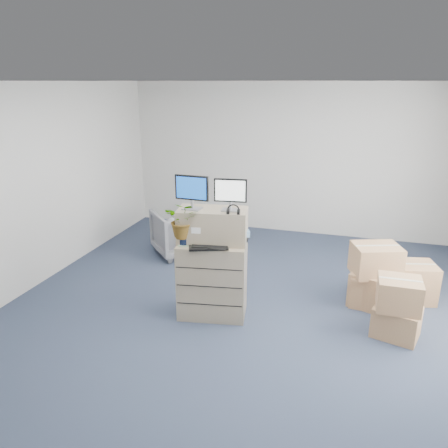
{
  "coord_description": "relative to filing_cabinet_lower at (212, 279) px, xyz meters",
  "views": [
    {
      "loc": [
        1.23,
        -4.62,
        2.8
      ],
      "look_at": [
        -0.28,
        0.4,
        1.08
      ],
      "focal_mm": 35.0,
      "sensor_mm": 36.0,
      "label": 1
    }
  ],
  "objects": [
    {
      "name": "potted_plant",
      "position": [
        -0.3,
        -0.14,
        0.72
      ],
      "size": [
        0.43,
        0.47,
        0.43
      ],
      "rotation": [
        0.0,
        0.0,
        0.16
      ],
      "color": "gray",
      "rests_on": "filing_cabinet_lower"
    },
    {
      "name": "monitor_right",
      "position": [
        0.21,
        0.05,
        1.1
      ],
      "size": [
        0.38,
        0.17,
        0.38
      ],
      "rotation": [
        0.0,
        0.0,
        0.13
      ],
      "color": "#99999E",
      "rests_on": "filing_cabinet_upper"
    },
    {
      "name": "monitor_left",
      "position": [
        -0.24,
        -0.03,
        1.11
      ],
      "size": [
        0.41,
        0.17,
        0.41
      ],
      "rotation": [
        0.0,
        0.0,
        -0.04
      ],
      "color": "#99999E",
      "rests_on": "filing_cabinet_upper"
    },
    {
      "name": "office_chair",
      "position": [
        -1.16,
        1.78,
        -0.06
      ],
      "size": [
        1.11,
        1.11,
        0.83
      ],
      "primitive_type": "imported",
      "rotation": [
        0.0,
        0.0,
        3.89
      ],
      "color": "slate",
      "rests_on": "ground"
    },
    {
      "name": "headphones",
      "position": [
        0.28,
        -0.06,
        0.93
      ],
      "size": [
        0.15,
        0.04,
        0.15
      ],
      "primitive_type": "torus",
      "rotation": [
        1.57,
        0.0,
        0.16
      ],
      "color": "black",
      "rests_on": "filing_cabinet_upper"
    },
    {
      "name": "ground",
      "position": [
        0.32,
        -0.02,
        -0.48
      ],
      "size": [
        7.0,
        7.0,
        0.0
      ],
      "primitive_type": "plane",
      "color": "#283148",
      "rests_on": "ground"
    },
    {
      "name": "external_drive",
      "position": [
        0.31,
        0.19,
        0.5
      ],
      "size": [
        0.19,
        0.15,
        0.05
      ],
      "primitive_type": "cube",
      "rotation": [
        0.0,
        0.0,
        0.15
      ],
      "color": "black",
      "rests_on": "filing_cabinet_lower"
    },
    {
      "name": "water_bottle",
      "position": [
        0.08,
        0.09,
        0.61
      ],
      "size": [
        0.07,
        0.07,
        0.26
      ],
      "primitive_type": "cylinder",
      "color": "#97999F",
      "rests_on": "filing_cabinet_lower"
    },
    {
      "name": "wall_back",
      "position": [
        0.32,
        3.49,
        0.92
      ],
      "size": [
        6.0,
        0.02,
        2.8
      ],
      "primitive_type": "cube",
      "color": "beige",
      "rests_on": "ground"
    },
    {
      "name": "tissue_box",
      "position": [
        0.31,
        0.18,
        0.56
      ],
      "size": [
        0.22,
        0.17,
        0.08
      ],
      "primitive_type": "cube",
      "rotation": [
        0.0,
        0.0,
        0.41
      ],
      "color": "#3C82CE",
      "rests_on": "external_drive"
    },
    {
      "name": "filing_cabinet_lower",
      "position": [
        0.0,
        0.0,
        0.0
      ],
      "size": [
        0.89,
        0.63,
        0.95
      ],
      "primitive_type": "cube",
      "rotation": [
        0.0,
        0.0,
        0.16
      ],
      "color": "tan",
      "rests_on": "ground"
    },
    {
      "name": "cardboard_boxes",
      "position": [
        2.1,
        0.77,
        -0.16
      ],
      "size": [
        1.17,
        1.55,
        0.82
      ],
      "color": "#957348",
      "rests_on": "ground"
    },
    {
      "name": "keyboard",
      "position": [
        0.02,
        -0.18,
        0.49
      ],
      "size": [
        0.49,
        0.34,
        0.02
      ],
      "primitive_type": "cube",
      "rotation": [
        0.0,
        0.0,
        0.37
      ],
      "color": "black",
      "rests_on": "filing_cabinet_lower"
    },
    {
      "name": "mouse",
      "position": [
        0.29,
        -0.02,
        0.49
      ],
      "size": [
        0.1,
        0.09,
        0.03
      ],
      "primitive_type": "ellipsoid",
      "rotation": [
        0.0,
        0.0,
        0.47
      ],
      "color": "silver",
      "rests_on": "filing_cabinet_lower"
    },
    {
      "name": "phone_dock",
      "position": [
        -0.01,
        0.02,
        0.52
      ],
      "size": [
        0.06,
        0.05,
        0.12
      ],
      "rotation": [
        0.0,
        0.0,
        0.16
      ],
      "color": "silver",
      "rests_on": "filing_cabinet_lower"
    },
    {
      "name": "filing_cabinet_upper",
      "position": [
        -0.01,
        0.04,
        0.68
      ],
      "size": [
        0.87,
        0.54,
        0.41
      ],
      "primitive_type": "cube",
      "rotation": [
        0.0,
        0.0,
        0.16
      ],
      "color": "tan",
      "rests_on": "filing_cabinet_lower"
    }
  ]
}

